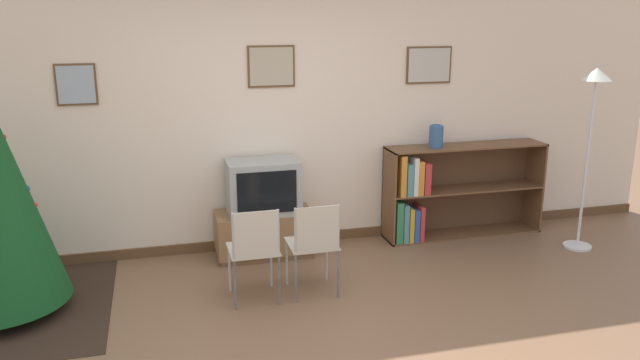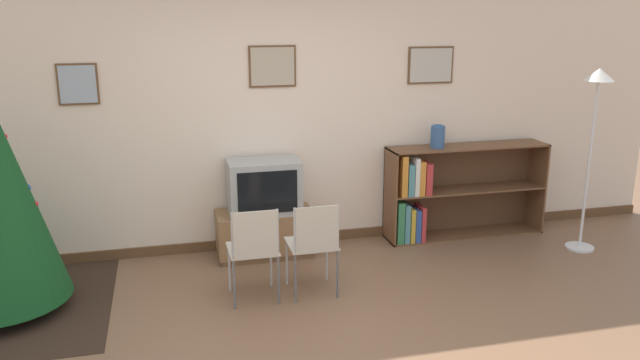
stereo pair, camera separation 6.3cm
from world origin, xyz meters
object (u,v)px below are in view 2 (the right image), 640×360
vase (438,136)px  standing_lamp (595,113)px  bookshelf (441,194)px  folding_chair_left (254,248)px  tv_console (265,233)px  television (264,186)px  folding_chair_right (314,243)px

vase → standing_lamp: (1.32, -0.66, 0.29)m
bookshelf → standing_lamp: 1.68m
folding_chair_left → vase: (2.05, 1.04, 0.63)m
tv_console → vase: bearing=1.3°
standing_lamp → television: bearing=168.9°
television → folding_chair_left: television is taller
television → bookshelf: bearing=1.9°
vase → standing_lamp: bearing=-26.5°
television → folding_chair_right: (0.25, -1.00, -0.23)m
folding_chair_left → vase: size_ratio=3.51×
bookshelf → folding_chair_left: bearing=-153.5°
folding_chair_right → bookshelf: size_ratio=0.48×
tv_console → folding_chair_left: size_ratio=1.14×
folding_chair_left → vase: vase is taller
television → standing_lamp: size_ratio=0.38×
television → vase: (1.80, 0.04, 0.40)m
vase → folding_chair_left: bearing=-153.0°
folding_chair_right → standing_lamp: (2.87, 0.39, 0.92)m
tv_console → bookshelf: size_ratio=0.54×
folding_chair_right → standing_lamp: standing_lamp is taller
television → folding_chair_left: (-0.25, -1.00, -0.23)m
folding_chair_left → vase: 2.39m
bookshelf → vase: size_ratio=7.34×
folding_chair_left → television: bearing=76.0°
television → folding_chair_right: 1.06m
tv_console → standing_lamp: (3.12, -0.61, 1.17)m
bookshelf → vase: 0.63m
folding_chair_right → bookshelf: 1.95m
television → vase: vase is taller
tv_console → bookshelf: (1.88, 0.06, 0.25)m
television → bookshelf: (1.88, 0.06, -0.23)m
folding_chair_right → vase: bearing=33.9°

